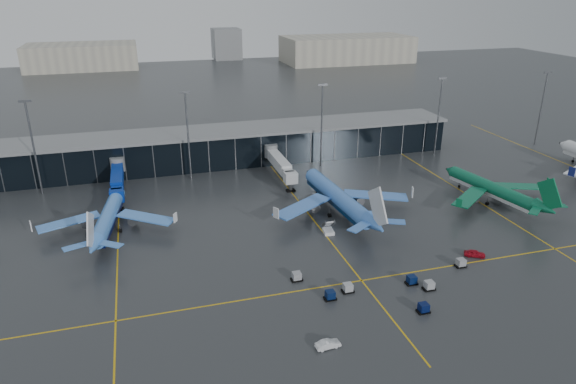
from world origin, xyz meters
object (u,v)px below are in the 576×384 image
object	(u,v)px
airliner_arkefly	(107,207)
airliner_aer_lingus	(492,181)
service_van_white	(328,344)
airliner_klm_near	(338,187)
baggage_carts	(386,285)
service_van_red	(475,253)
mobile_airstair	(328,230)

from	to	relation	value
airliner_arkefly	airliner_aer_lingus	size ratio (longest dim) A/B	0.99
service_van_white	airliner_klm_near	bearing A→B (deg)	-27.38
baggage_carts	service_van_red	world-z (taller)	baggage_carts
airliner_aer_lingus	airliner_arkefly	bearing A→B (deg)	163.75
mobile_airstair	service_van_white	world-z (taller)	mobile_airstair
airliner_klm_near	baggage_carts	distance (m)	35.63
mobile_airstair	service_van_red	distance (m)	31.62
airliner_aer_lingus	service_van_white	xyz separation A→B (m)	(-60.87, -42.90, -4.99)
airliner_arkefly	service_van_white	xyz separation A→B (m)	(33.69, -53.21, -4.95)
baggage_carts	airliner_arkefly	bearing A→B (deg)	140.96
airliner_klm_near	service_van_red	size ratio (longest dim) A/B	10.05
service_van_red	airliner_klm_near	bearing A→B (deg)	62.46
service_van_white	service_van_red	bearing A→B (deg)	-69.36
airliner_arkefly	baggage_carts	size ratio (longest dim) A/B	1.04
airliner_aer_lingus	service_van_white	size ratio (longest dim) A/B	9.10
mobile_airstair	airliner_aer_lingus	bearing A→B (deg)	12.99
airliner_arkefly	airliner_klm_near	bearing A→B (deg)	2.44
service_van_white	airliner_aer_lingus	bearing A→B (deg)	-59.30
airliner_klm_near	service_van_red	bearing A→B (deg)	-60.62
baggage_carts	mobile_airstair	distance (m)	24.73
airliner_aer_lingus	service_van_red	distance (m)	32.88
service_van_red	service_van_white	bearing A→B (deg)	144.09
airliner_arkefly	service_van_red	distance (m)	81.09
airliner_aer_lingus	service_van_white	distance (m)	74.63
airliner_arkefly	airliner_klm_near	distance (m)	54.11
service_van_red	service_van_white	distance (m)	43.53
airliner_arkefly	baggage_carts	xyz separation A→B (m)	(49.96, -40.51, -4.86)
mobile_airstair	service_van_white	size ratio (longest dim) A/B	0.85
service_van_white	mobile_airstair	bearing A→B (deg)	-25.07
mobile_airstair	service_van_white	xyz separation A→B (m)	(-14.02, -37.32, -0.10)
airliner_aer_lingus	service_van_white	world-z (taller)	airliner_aer_lingus
airliner_klm_near	mobile_airstair	size ratio (longest dim) A/B	12.37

